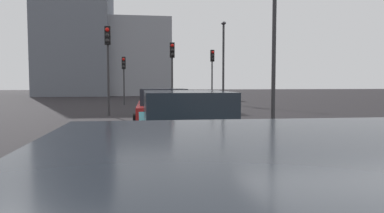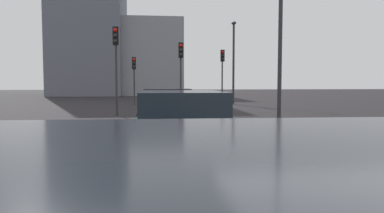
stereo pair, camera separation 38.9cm
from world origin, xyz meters
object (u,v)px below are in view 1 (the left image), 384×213
car_red_right_lead (163,108)px  street_lamp_kerbside (275,4)px  traffic_light_far_right (108,52)px  traffic_light_far_left (172,62)px  traffic_light_near_left (124,70)px  car_teal_right_second (185,130)px  street_lamp_far (223,55)px  traffic_light_near_right (212,65)px

car_red_right_lead → street_lamp_kerbside: 6.02m
traffic_light_far_right → traffic_light_far_left: bearing=133.1°
car_red_right_lead → traffic_light_far_left: (8.16, -1.15, 2.20)m
traffic_light_near_left → car_teal_right_second: bearing=6.5°
car_teal_right_second → traffic_light_far_right: (11.30, 2.35, 2.44)m
street_lamp_far → traffic_light_near_right: bearing=51.1°
traffic_light_near_left → traffic_light_far_right: 8.73m
street_lamp_far → car_red_right_lead: bearing=157.6°
traffic_light_near_left → traffic_light_far_right: traffic_light_far_right is taller
car_red_right_lead → traffic_light_far_right: traffic_light_far_right is taller
street_lamp_far → traffic_light_far_left: bearing=140.6°
traffic_light_near_left → traffic_light_far_right: bearing=-1.9°
street_lamp_kerbside → street_lamp_far: (13.20, -1.14, -0.99)m
traffic_light_far_left → traffic_light_near_left: bearing=-150.7°
car_red_right_lead → traffic_light_near_left: size_ratio=1.29×
traffic_light_near_left → car_red_right_lead: bearing=9.0°
car_red_right_lead → traffic_light_near_left: 13.94m
car_teal_right_second → street_lamp_kerbside: 8.99m
traffic_light_near_right → car_red_right_lead: bearing=-24.8°
car_teal_right_second → street_lamp_far: (19.88, -5.60, 3.03)m
car_red_right_lead → street_lamp_far: 14.99m
car_red_right_lead → car_teal_right_second: 6.32m
traffic_light_far_right → street_lamp_far: bearing=138.1°
car_teal_right_second → traffic_light_near_right: (20.47, -4.87, 2.27)m
traffic_light_far_left → street_lamp_far: street_lamp_far is taller
traffic_light_near_left → street_lamp_kerbside: street_lamp_kerbside is taller
car_red_right_lead → traffic_light_near_right: size_ratio=1.09×
car_red_right_lead → street_lamp_far: (13.57, -5.59, 3.06)m
traffic_light_far_right → street_lamp_kerbside: size_ratio=0.54×
traffic_light_near_right → traffic_light_far_right: bearing=-44.0°
car_teal_right_second → street_lamp_kerbside: size_ratio=0.59×
traffic_light_near_left → traffic_light_near_right: bearing=95.1°
traffic_light_far_left → car_red_right_lead: bearing=-7.7°
traffic_light_near_right → traffic_light_near_left: bearing=-91.8°
traffic_light_far_left → traffic_light_far_right: traffic_light_far_right is taller
car_red_right_lead → traffic_light_near_left: bearing=9.5°
traffic_light_near_left → traffic_light_far_left: (-5.52, -3.05, 0.34)m
traffic_light_far_left → street_lamp_kerbside: size_ratio=0.49×
traffic_light_near_left → street_lamp_kerbside: bearing=26.6°
traffic_light_near_right → traffic_light_far_right: 11.67m
traffic_light_far_right → car_red_right_lead: bearing=26.2°
street_lamp_far → traffic_light_near_left: bearing=89.1°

